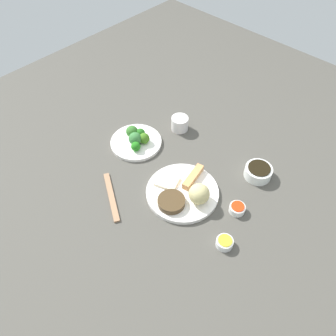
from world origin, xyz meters
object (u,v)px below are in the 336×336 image
soy_sauce_bowl (258,172)px  sauce_ramekin_hot_mustard (224,243)px  broccoli_plate (136,142)px  main_plate (182,192)px  teacup (180,123)px  sauce_ramekin_sweet_and_sour (237,209)px  chopsticks_pair (111,197)px

soy_sauce_bowl → sauce_ramekin_hot_mustard: soy_sauce_bowl is taller
broccoli_plate → main_plate: bearing=-101.0°
soy_sauce_bowl → teacup: 0.38m
teacup → sauce_ramekin_hot_mustard: bearing=-123.1°
broccoli_plate → soy_sauce_bowl: size_ratio=2.06×
main_plate → sauce_ramekin_sweet_and_sour: 0.20m
soy_sauce_bowl → sauce_ramekin_sweet_and_sour: bearing=-168.3°
main_plate → soy_sauce_bowl: soy_sauce_bowl is taller
teacup → chopsticks_pair: teacup is taller
sauce_ramekin_hot_mustard → broccoli_plate: bearing=77.6°
soy_sauce_bowl → main_plate: bearing=150.0°
soy_sauce_bowl → chopsticks_pair: size_ratio=0.46×
broccoli_plate → teacup: bearing=-20.1°
broccoli_plate → teacup: teacup is taller
sauce_ramekin_sweet_and_sour → sauce_ramekin_hot_mustard: bearing=-160.5°
teacup → sauce_ramekin_sweet_and_sour: bearing=-112.3°
sauce_ramekin_hot_mustard → teacup: size_ratio=0.78×
sauce_ramekin_sweet_and_sour → teacup: size_ratio=0.78×
main_plate → teacup: teacup is taller
chopsticks_pair → sauce_ramekin_hot_mustard: bearing=-72.7°
soy_sauce_bowl → teacup: (-0.01, 0.38, 0.01)m
broccoli_plate → sauce_ramekin_sweet_and_sour: size_ratio=3.78×
sauce_ramekin_hot_mustard → chopsticks_pair: sauce_ramekin_hot_mustard is taller
teacup → chopsticks_pair: 0.43m
sauce_ramekin_hot_mustard → sauce_ramekin_sweet_and_sour: bearing=19.5°
chopsticks_pair → sauce_ramekin_sweet_and_sour: bearing=-54.1°
main_plate → soy_sauce_bowl: size_ratio=2.59×
broccoli_plate → soy_sauce_bowl: 0.49m
main_plate → sauce_ramekin_sweet_and_sour: size_ratio=4.75×
sauce_ramekin_sweet_and_sour → main_plate: bearing=111.6°
soy_sauce_bowl → chopsticks_pair: 0.54m
soy_sauce_bowl → sauce_ramekin_hot_mustard: 0.32m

